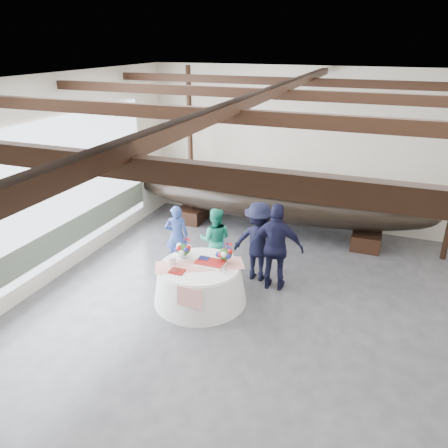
% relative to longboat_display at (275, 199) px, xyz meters
% --- Properties ---
extents(floor, '(10.00, 12.00, 0.01)m').
position_rel_longboat_display_xyz_m(floor, '(0.95, -4.95, -1.02)').
color(floor, '#3D3D42').
rests_on(floor, ground).
extents(wall_back, '(10.00, 0.02, 4.50)m').
position_rel_longboat_display_xyz_m(wall_back, '(0.95, 1.05, 1.23)').
color(wall_back, silver).
rests_on(wall_back, ground).
extents(wall_left, '(0.02, 12.00, 4.50)m').
position_rel_longboat_display_xyz_m(wall_left, '(-4.05, -4.95, 1.23)').
color(wall_left, silver).
rests_on(wall_left, ground).
extents(ceiling, '(10.00, 12.00, 0.01)m').
position_rel_longboat_display_xyz_m(ceiling, '(0.95, -4.95, 3.48)').
color(ceiling, white).
rests_on(ceiling, wall_back).
extents(pavilion_structure, '(9.80, 11.76, 4.50)m').
position_rel_longboat_display_xyz_m(pavilion_structure, '(0.95, -4.11, 2.98)').
color(pavilion_structure, black).
rests_on(pavilion_structure, ground).
extents(open_bay, '(0.03, 7.00, 3.20)m').
position_rel_longboat_display_xyz_m(open_bay, '(-4.00, -3.95, 0.80)').
color(open_bay, silver).
rests_on(open_bay, ground).
extents(longboat_display, '(8.53, 1.71, 1.60)m').
position_rel_longboat_display_xyz_m(longboat_display, '(0.00, 0.00, 0.00)').
color(longboat_display, black).
rests_on(longboat_display, ground).
extents(banquet_table, '(1.96, 1.96, 0.84)m').
position_rel_longboat_display_xyz_m(banquet_table, '(-0.52, -3.98, -0.60)').
color(banquet_table, white).
rests_on(banquet_table, ground).
extents(tabletop_items, '(1.86, 1.35, 0.40)m').
position_rel_longboat_display_xyz_m(tabletop_items, '(-0.56, -3.81, -0.03)').
color(tabletop_items, '#B41C12').
rests_on(tabletop_items, banquet_table).
extents(guest_woman_blue, '(0.67, 0.59, 1.54)m').
position_rel_longboat_display_xyz_m(guest_woman_blue, '(-1.70, -2.69, -0.25)').
color(guest_woman_blue, navy).
rests_on(guest_woman_blue, ground).
extents(guest_woman_teal, '(0.89, 0.76, 1.58)m').
position_rel_longboat_display_xyz_m(guest_woman_teal, '(-0.73, -2.61, -0.23)').
color(guest_woman_teal, '#1B8B6D').
rests_on(guest_woman_teal, ground).
extents(guest_man_left, '(1.22, 0.72, 1.87)m').
position_rel_longboat_display_xyz_m(guest_man_left, '(0.34, -2.62, -0.09)').
color(guest_man_left, black).
rests_on(guest_man_left, ground).
extents(guest_man_right, '(1.21, 0.59, 1.99)m').
position_rel_longboat_display_xyz_m(guest_man_right, '(0.82, -2.91, -0.02)').
color(guest_man_right, black).
rests_on(guest_man_right, ground).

